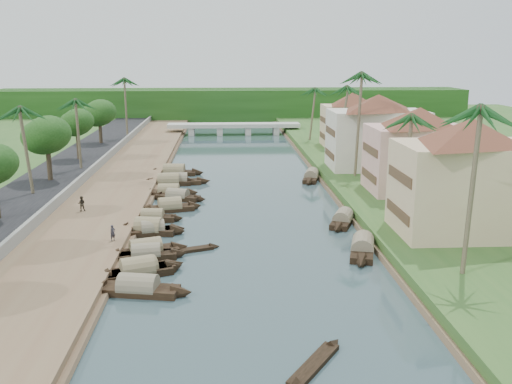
{
  "coord_description": "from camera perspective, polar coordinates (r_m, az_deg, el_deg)",
  "views": [
    {
      "loc": [
        -2.3,
        -49.51,
        16.68
      ],
      "look_at": [
        1.22,
        11.13,
        2.0
      ],
      "focal_mm": 40.0,
      "sensor_mm": 36.0,
      "label": 1
    }
  ],
  "objects": [
    {
      "name": "sampan_9",
      "position": [
        67.74,
        -7.83,
        -0.45
      ],
      "size": [
        7.36,
        3.96,
        1.9
      ],
      "rotation": [
        0.0,
        0.0,
        -0.37
      ],
      "color": "black",
      "rests_on": "ground"
    },
    {
      "name": "sampan_14",
      "position": [
        50.47,
        10.62,
        -5.46
      ],
      "size": [
        4.09,
        9.31,
        2.22
      ],
      "rotation": [
        0.0,
        0.0,
        1.3
      ],
      "color": "black",
      "rests_on": "ground"
    },
    {
      "name": "sampan_4",
      "position": [
        49.64,
        -10.95,
        -5.8
      ],
      "size": [
        7.74,
        4.15,
        2.18
      ],
      "rotation": [
        0.0,
        0.0,
        0.35
      ],
      "color": "black",
      "rests_on": "ground"
    },
    {
      "name": "sampan_8",
      "position": [
        63.06,
        -8.61,
        -1.52
      ],
      "size": [
        7.38,
        3.41,
        2.23
      ],
      "rotation": [
        0.0,
        0.0,
        0.25
      ],
      "color": "black",
      "rests_on": "ground"
    },
    {
      "name": "sampan_3",
      "position": [
        48.74,
        -10.94,
        -6.17
      ],
      "size": [
        7.14,
        2.41,
        1.93
      ],
      "rotation": [
        0.0,
        0.0,
        0.14
      ],
      "color": "black",
      "rests_on": "ground"
    },
    {
      "name": "tree_6",
      "position": [
        84.35,
        14.97,
        6.43
      ],
      "size": [
        4.92,
        4.92,
        7.77
      ],
      "color": "#3E3123",
      "rests_on": "ground"
    },
    {
      "name": "palm_6",
      "position": [
        81.26,
        -17.54,
        8.59
      ],
      "size": [
        3.2,
        3.2,
        10.85
      ],
      "color": "#6F614A",
      "rests_on": "ground"
    },
    {
      "name": "retaining_wall",
      "position": [
        73.4,
        -17.36,
        0.9
      ],
      "size": [
        0.4,
        180.0,
        1.1
      ],
      "primitive_type": "cube",
      "color": "gray",
      "rests_on": "left_bank"
    },
    {
      "name": "treeline",
      "position": [
        150.07,
        -2.46,
        8.72
      ],
      "size": [
        120.0,
        14.0,
        8.0
      ],
      "color": "#183D10",
      "rests_on": "ground"
    },
    {
      "name": "sampan_13",
      "position": [
        81.97,
        -8.18,
        2.0
      ],
      "size": [
        8.84,
        2.56,
        2.36
      ],
      "rotation": [
        0.0,
        0.0,
        -0.09
      ],
      "color": "black",
      "rests_on": "ground"
    },
    {
      "name": "canoe_2",
      "position": [
        72.12,
        -10.0,
        0.08
      ],
      "size": [
        4.84,
        3.17,
        0.75
      ],
      "rotation": [
        0.0,
        0.0,
        -0.51
      ],
      "color": "black",
      "rests_on": "ground"
    },
    {
      "name": "building_mid",
      "position": [
        68.13,
        15.87,
        4.16
      ],
      "size": [
        14.11,
        14.11,
        9.7
      ],
      "color": "#E1A79F",
      "rests_on": "right_bank"
    },
    {
      "name": "sampan_10",
      "position": [
        70.09,
        -8.71,
        0.0
      ],
      "size": [
        7.42,
        1.92,
        2.06
      ],
      "rotation": [
        0.0,
        0.0,
        -0.03
      ],
      "color": "black",
      "rests_on": "ground"
    },
    {
      "name": "palm_5",
      "position": [
        67.78,
        -22.18,
        7.61
      ],
      "size": [
        3.2,
        3.2,
        11.16
      ],
      "color": "#6F614A",
      "rests_on": "ground"
    },
    {
      "name": "tree_4",
      "position": [
        89.28,
        -17.48,
        6.57
      ],
      "size": [
        4.53,
        4.53,
        7.31
      ],
      "color": "#3E3123",
      "rests_on": "ground"
    },
    {
      "name": "palm_1",
      "position": [
        58.15,
        15.17,
        7.09
      ],
      "size": [
        3.2,
        3.2,
        11.15
      ],
      "color": "#6F614A",
      "rests_on": "ground"
    },
    {
      "name": "left_bank",
      "position": [
        72.7,
        -14.09,
        0.23
      ],
      "size": [
        10.0,
        180.0,
        0.8
      ],
      "primitive_type": "cube",
      "color": "brown",
      "rests_on": "ground"
    },
    {
      "name": "person_near",
      "position": [
        51.43,
        -14.13,
        -3.99
      ],
      "size": [
        0.61,
        0.61,
        1.43
      ],
      "primitive_type": "imported",
      "rotation": [
        0.0,
        0.0,
        0.78
      ],
      "color": "#2C2A32",
      "rests_on": "left_bank"
    },
    {
      "name": "person_far",
      "position": [
        61.98,
        -17.05,
        -1.12
      ],
      "size": [
        0.85,
        0.7,
        1.58
      ],
      "primitive_type": "imported",
      "rotation": [
        0.0,
        0.0,
        3.28
      ],
      "color": "#2C271F",
      "rests_on": "left_bank"
    },
    {
      "name": "sampan_7",
      "position": [
        59.62,
        -10.29,
        -2.48
      ],
      "size": [
        6.61,
        1.96,
        1.8
      ],
      "rotation": [
        0.0,
        0.0,
        -0.1
      ],
      "color": "black",
      "rests_on": "ground"
    },
    {
      "name": "canoe_1",
      "position": [
        50.16,
        -6.54,
        -5.81
      ],
      "size": [
        5.4,
        2.78,
        0.88
      ],
      "rotation": [
        0.0,
        0.0,
        0.37
      ],
      "color": "black",
      "rests_on": "ground"
    },
    {
      "name": "palm_3",
      "position": [
        90.14,
        8.54,
        10.17
      ],
      "size": [
        3.2,
        3.2,
        12.13
      ],
      "color": "#6F614A",
      "rests_on": "ground"
    },
    {
      "name": "sampan_15",
      "position": [
        58.41,
        8.69,
        -2.75
      ],
      "size": [
        4.37,
        7.76,
        2.09
      ],
      "rotation": [
        0.0,
        0.0,
        1.19
      ],
      "color": "black",
      "rests_on": "ground"
    },
    {
      "name": "palm_8",
      "position": [
        110.65,
        -13.02,
        10.81
      ],
      "size": [
        3.2,
        3.2,
        12.4
      ],
      "color": "#6F614A",
      "rests_on": "ground"
    },
    {
      "name": "sampan_12",
      "position": [
        76.03,
        -8.11,
        1.1
      ],
      "size": [
        9.65,
        2.14,
        2.27
      ],
      "rotation": [
        0.0,
        0.0,
        0.03
      ],
      "color": "black",
      "rests_on": "ground"
    },
    {
      "name": "palm_2",
      "position": [
        74.45,
        10.32,
        11.28
      ],
      "size": [
        3.2,
        3.2,
        14.68
      ],
      "color": "#6F614A",
      "rests_on": "ground"
    },
    {
      "name": "right_bank",
      "position": [
        74.46,
        13.39,
        0.74
      ],
      "size": [
        16.0,
        180.0,
        1.2
      ],
      "primitive_type": "cube",
      "color": "#2D5522",
      "rests_on": "ground"
    },
    {
      "name": "sampan_1",
      "position": [
        45.34,
        -11.76,
        -7.73
      ],
      "size": [
        7.53,
        4.19,
        2.21
      ],
      "rotation": [
        0.0,
        0.0,
        0.36
      ],
      "color": "black",
      "rests_on": "ground"
    },
    {
      "name": "sampan_16",
      "position": [
        78.39,
        5.57,
        1.54
      ],
      "size": [
        3.79,
        8.82,
        2.13
      ],
      "rotation": [
        0.0,
        0.0,
        1.31
      ],
      "color": "black",
      "rests_on": "ground"
    },
    {
      "name": "building_near",
      "position": [
        53.08,
        20.42,
        1.54
      ],
      "size": [
        14.85,
        14.85,
        10.2
      ],
      "color": "#D1B88C",
      "rests_on": "right_bank"
    },
    {
      "name": "canoe_0",
      "position": [
        32.81,
        5.81,
        -16.84
      ],
      "size": [
        4.59,
        6.18,
        0.91
      ],
      "rotation": [
        0.0,
        0.0,
        0.98
      ],
      "color": "black",
      "rests_on": "ground"
    },
    {
      "name": "sampan_0",
      "position": [
        42.11,
        -11.69,
        -9.43
      ],
      "size": [
        8.29,
        3.15,
        2.15
      ],
      "rotation": [
        0.0,
        0.0,
        -0.19
      ],
      "color": "black",
      "rests_on": "ground"
    },
    {
      "name": "tree_3",
      "position": [
        75.0,
        -20.2,
        5.3
      ],
      "size": [
        5.37,
        5.37,
        7.84
      ],
      "color": "#3E3123",
      "rests_on": "ground"
    },
    {
      "name": "sampan_2",
      "position": [
        45.43,
        -11.56,
        -7.69
      ],
      "size": [
        7.41,
        4.8,
        2.02
      ],
      "rotation": [
        0.0,
        0.0,
        0.47
      ],
      "color": "black",
      "rests_on": "ground"
    },
    {
      "name": "bridge",
      "position": [
        122.45,
        -2.23,
        6.56
      ],
      "size": [
        28.0,
        4.0,
        2.4
      ],
      "color": "#ABACA1",
      "rests_on": "ground"
    },
    {
      "name": "palm_7",
      "position": [
        106.27,
        5.6,
        10.11
      ],
      "size": [
        3.2,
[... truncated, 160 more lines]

